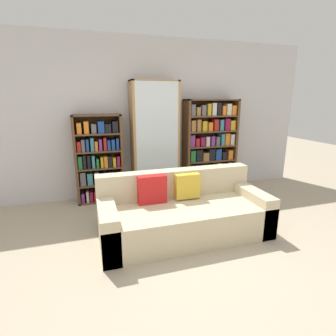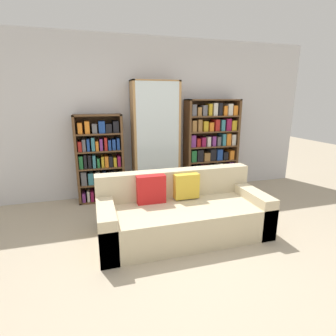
{
  "view_description": "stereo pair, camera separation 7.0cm",
  "coord_description": "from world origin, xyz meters",
  "px_view_note": "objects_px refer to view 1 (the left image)",
  "views": [
    {
      "loc": [
        -0.99,
        -2.24,
        1.68
      ],
      "look_at": [
        0.13,
        1.35,
        0.69
      ],
      "focal_mm": 28.0,
      "sensor_mm": 36.0,
      "label": 1
    },
    {
      "loc": [
        -0.93,
        -2.26,
        1.68
      ],
      "look_at": [
        0.13,
        1.35,
        0.69
      ],
      "focal_mm": 28.0,
      "sensor_mm": 36.0,
      "label": 2
    }
  ],
  "objects_px": {
    "couch": "(183,213)",
    "bookshelf_right": "(210,147)",
    "bookshelf_left": "(99,160)",
    "wine_bottle": "(190,190)",
    "display_cabinet": "(155,141)"
  },
  "relations": [
    {
      "from": "couch",
      "to": "bookshelf_right",
      "type": "distance_m",
      "value": 1.93
    },
    {
      "from": "couch",
      "to": "bookshelf_left",
      "type": "relative_size",
      "value": 1.44
    },
    {
      "from": "bookshelf_left",
      "to": "wine_bottle",
      "type": "xyz_separation_m",
      "value": [
        1.47,
        -0.42,
        -0.54
      ]
    },
    {
      "from": "couch",
      "to": "bookshelf_left",
      "type": "height_order",
      "value": "bookshelf_left"
    },
    {
      "from": "display_cabinet",
      "to": "bookshelf_left",
      "type": "bearing_deg",
      "value": 178.99
    },
    {
      "from": "bookshelf_left",
      "to": "display_cabinet",
      "type": "distance_m",
      "value": 1.0
    },
    {
      "from": "bookshelf_right",
      "to": "wine_bottle",
      "type": "distance_m",
      "value": 0.96
    },
    {
      "from": "bookshelf_left",
      "to": "bookshelf_right",
      "type": "height_order",
      "value": "bookshelf_right"
    },
    {
      "from": "bookshelf_right",
      "to": "display_cabinet",
      "type": "bearing_deg",
      "value": -179.14
    },
    {
      "from": "display_cabinet",
      "to": "wine_bottle",
      "type": "bearing_deg",
      "value": -37.7
    },
    {
      "from": "bookshelf_left",
      "to": "couch",
      "type": "bearing_deg",
      "value": -58.19
    },
    {
      "from": "display_cabinet",
      "to": "wine_bottle",
      "type": "height_order",
      "value": "display_cabinet"
    },
    {
      "from": "wine_bottle",
      "to": "couch",
      "type": "bearing_deg",
      "value": -116.71
    },
    {
      "from": "bookshelf_left",
      "to": "display_cabinet",
      "type": "relative_size",
      "value": 0.73
    },
    {
      "from": "display_cabinet",
      "to": "wine_bottle",
      "type": "xyz_separation_m",
      "value": [
        0.52,
        -0.4,
        -0.83
      ]
    }
  ]
}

